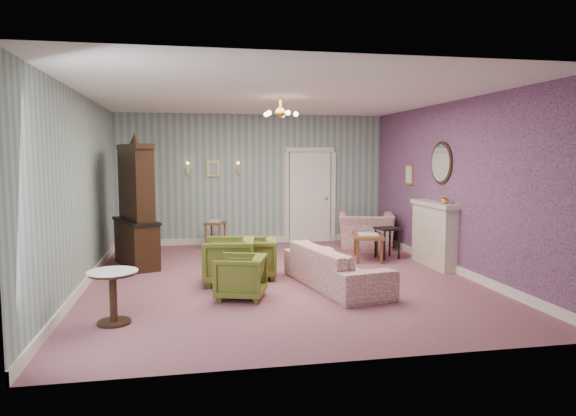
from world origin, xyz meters
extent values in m
plane|color=#8E5262|center=(0.00, 0.00, 0.00)|extent=(7.00, 7.00, 0.00)
plane|color=white|center=(0.00, 0.00, 2.90)|extent=(7.00, 7.00, 0.00)
plane|color=gray|center=(0.00, 3.50, 1.45)|extent=(6.00, 0.00, 6.00)
plane|color=gray|center=(0.00, -3.50, 1.45)|extent=(6.00, 0.00, 6.00)
plane|color=gray|center=(-3.00, 0.00, 1.45)|extent=(0.00, 7.00, 7.00)
plane|color=gray|center=(3.00, 0.00, 1.45)|extent=(0.00, 7.00, 7.00)
plane|color=#B55A8B|center=(2.98, 0.00, 1.45)|extent=(0.00, 7.00, 7.00)
imported|color=#636724|center=(-0.76, -1.07, 0.33)|extent=(0.77, 0.80, 0.67)
imported|color=#636724|center=(-0.85, -0.19, 0.39)|extent=(0.81, 0.85, 0.78)
imported|color=#636724|center=(-0.42, 0.11, 0.36)|extent=(0.73, 0.77, 0.71)
imported|color=#A0405D|center=(0.72, -0.72, 0.42)|extent=(1.03, 2.21, 0.83)
imported|color=#A0405D|center=(2.30, 2.41, 0.50)|extent=(1.32, 1.05, 1.00)
imported|color=gold|center=(2.84, 0.00, 1.23)|extent=(0.15, 0.15, 0.15)
cube|color=maroon|center=(2.25, 2.26, 0.48)|extent=(0.41, 0.28, 0.39)
camera|label=1|loc=(-1.43, -8.12, 1.97)|focal=32.32mm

